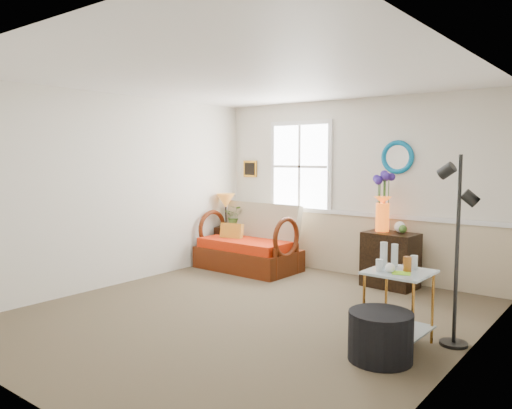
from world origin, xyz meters
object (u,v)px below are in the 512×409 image
Objects in this scene: lamp_stand at (227,244)px; floor_lamp at (457,251)px; loveseat at (248,237)px; ottoman at (380,336)px; side_table at (398,308)px; cabinet at (390,260)px.

lamp_stand is 4.46m from floor_lamp.
lamp_stand is at bearing 166.40° from floor_lamp.
loveseat is at bearing 166.51° from floor_lamp.
floor_lamp is 1.08m from ottoman.
floor_lamp is at bearing 36.12° from side_table.
cabinet is at bearing 111.21° from ottoman.
cabinet is at bearing 114.93° from side_table.
floor_lamp reaches higher than side_table.
cabinet is at bearing 10.47° from loveseat.
loveseat is 2.11× the size of cabinet.
lamp_stand is at bearing 148.92° from ottoman.
ottoman is at bearing -31.08° from lamp_stand.
loveseat is at bearing 152.91° from side_table.
lamp_stand reaches higher than ottoman.
lamp_stand is at bearing 153.98° from side_table.
floor_lamp is at bearing -46.02° from cabinet.
lamp_stand is 0.84× the size of side_table.
cabinet is 1.34× the size of ottoman.
loveseat reaches higher than lamp_stand.
ottoman is (3.10, -2.02, -0.30)m from loveseat.
side_table is (3.08, -1.58, -0.16)m from loveseat.
floor_lamp reaches higher than loveseat.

